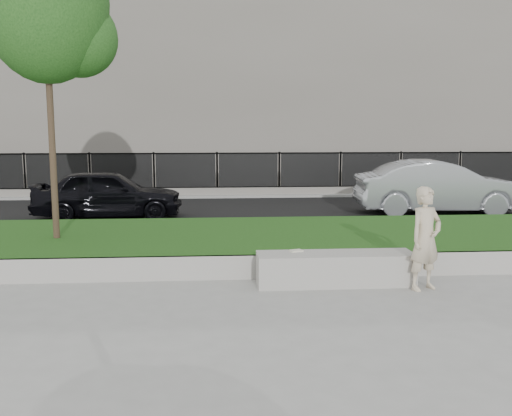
{
  "coord_description": "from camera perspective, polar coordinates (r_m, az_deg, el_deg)",
  "views": [
    {
      "loc": [
        -0.71,
        -8.07,
        2.48
      ],
      "look_at": [
        -0.03,
        1.2,
        1.16
      ],
      "focal_mm": 40.0,
      "sensor_mm": 36.0,
      "label": 1
    }
  ],
  "objects": [
    {
      "name": "book",
      "position": [
        9.16,
        4.03,
        -4.28
      ],
      "size": [
        0.23,
        0.19,
        0.02
      ],
      "primitive_type": "cube",
      "rotation": [
        0.0,
        0.0,
        0.31
      ],
      "color": "silver",
      "rests_on": "stone_bench"
    },
    {
      "name": "far_pavement",
      "position": [
        21.22,
        -2.28,
        1.54
      ],
      "size": [
        34.0,
        3.0,
        0.12
      ],
      "primitive_type": "cube",
      "color": "gray",
      "rests_on": "ground"
    },
    {
      "name": "grass_kerb",
      "position": [
        9.42,
        0.23,
        -5.91
      ],
      "size": [
        34.0,
        0.08,
        0.4
      ],
      "primitive_type": "cube",
      "color": "#A29F97",
      "rests_on": "ground"
    },
    {
      "name": "iron_fence",
      "position": [
        20.17,
        -2.19,
        2.58
      ],
      "size": [
        32.0,
        0.3,
        1.5
      ],
      "color": "slate",
      "rests_on": "far_pavement"
    },
    {
      "name": "stone_bench",
      "position": [
        9.17,
        7.93,
        -6.03
      ],
      "size": [
        2.48,
        0.62,
        0.51
      ],
      "primitive_type": "cube",
      "color": "#A29F97",
      "rests_on": "ground"
    },
    {
      "name": "building_facade",
      "position": [
        28.19,
        -2.84,
        13.22
      ],
      "size": [
        34.0,
        10.0,
        10.0
      ],
      "primitive_type": "cube",
      "color": "slate",
      "rests_on": "ground"
    },
    {
      "name": "car_dark",
      "position": [
        15.82,
        -14.57,
        1.41
      ],
      "size": [
        4.0,
        1.79,
        1.34
      ],
      "primitive_type": "imported",
      "rotation": [
        0.0,
        0.0,
        1.63
      ],
      "color": "black",
      "rests_on": "street"
    },
    {
      "name": "car_silver",
      "position": [
        16.86,
        17.8,
        1.99
      ],
      "size": [
        4.71,
        1.94,
        1.52
      ],
      "primitive_type": "imported",
      "rotation": [
        0.0,
        0.0,
        1.5
      ],
      "color": "#9B9EA3",
      "rests_on": "street"
    },
    {
      "name": "grass_bank",
      "position": [
        11.32,
        -0.54,
        -3.52
      ],
      "size": [
        34.0,
        4.0,
        0.4
      ],
      "primitive_type": "cube",
      "color": "black",
      "rests_on": "ground"
    },
    {
      "name": "ground",
      "position": [
        8.47,
        0.78,
        -8.93
      ],
      "size": [
        90.0,
        90.0,
        0.0
      ],
      "primitive_type": "plane",
      "color": "gray",
      "rests_on": "ground"
    },
    {
      "name": "street",
      "position": [
        16.77,
        -1.75,
        -0.34
      ],
      "size": [
        34.0,
        7.0,
        0.04
      ],
      "primitive_type": "cube",
      "color": "black",
      "rests_on": "ground"
    },
    {
      "name": "man",
      "position": [
        9.07,
        16.6,
        -2.95
      ],
      "size": [
        0.69,
        0.59,
        1.59
      ],
      "primitive_type": "imported",
      "rotation": [
        0.0,
        0.0,
        0.44
      ],
      "color": "beige",
      "rests_on": "ground"
    },
    {
      "name": "young_tree",
      "position": [
        11.47,
        -19.85,
        18.36
      ],
      "size": [
        2.37,
        2.27,
        5.8
      ],
      "color": "#38281C",
      "rests_on": "grass_bank"
    }
  ]
}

